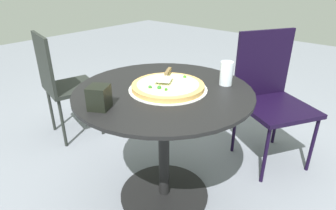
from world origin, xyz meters
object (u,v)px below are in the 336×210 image
(napkin_dispenser, at_px, (99,97))
(patio_chair_far, at_px, (270,91))
(pizza_server, at_px, (166,75))
(drinking_cup, at_px, (226,73))
(patio_table, at_px, (164,123))
(pizza_on_tray, at_px, (168,87))
(patio_chair_near, at_px, (61,80))

(napkin_dispenser, height_order, patio_chair_far, patio_chair_far)
(pizza_server, xyz_separation_m, drinking_cup, (0.21, -0.25, 0.01))
(pizza_server, bearing_deg, drinking_cup, -49.82)
(drinking_cup, bearing_deg, patio_chair_far, -6.42)
(pizza_server, relative_size, napkin_dispenser, 1.94)
(drinking_cup, distance_m, napkin_dispenser, 0.69)
(patio_table, distance_m, pizza_on_tray, 0.22)
(pizza_server, xyz_separation_m, patio_chair_near, (-0.05, 1.06, -0.27))
(pizza_on_tray, height_order, pizza_server, pizza_server)
(pizza_on_tray, height_order, napkin_dispenser, napkin_dispenser)
(pizza_server, bearing_deg, pizza_on_tray, -131.08)
(pizza_on_tray, bearing_deg, patio_table, 136.74)
(pizza_on_tray, bearing_deg, napkin_dispenser, 167.04)
(patio_table, bearing_deg, napkin_dispenser, 168.92)
(drinking_cup, xyz_separation_m, patio_chair_near, (-0.26, 1.31, -0.28))
(pizza_server, xyz_separation_m, patio_chair_far, (0.75, -0.31, -0.25))
(patio_chair_far, bearing_deg, patio_chair_near, 120.35)
(pizza_on_tray, relative_size, patio_chair_far, 0.45)
(patio_chair_near, bearing_deg, pizza_server, -87.38)
(napkin_dispenser, bearing_deg, patio_chair_far, 133.83)
(pizza_on_tray, xyz_separation_m, drinking_cup, (0.26, -0.19, 0.05))
(drinking_cup, bearing_deg, patio_chair_near, 101.19)
(patio_table, bearing_deg, patio_chair_far, -18.32)
(drinking_cup, height_order, patio_chair_near, patio_chair_near)
(patio_table, relative_size, pizza_on_tray, 2.28)
(patio_table, bearing_deg, drinking_cup, -37.30)
(pizza_on_tray, xyz_separation_m, napkin_dispenser, (-0.37, 0.09, 0.04))
(patio_table, height_order, patio_chair_far, patio_chair_far)
(drinking_cup, relative_size, patio_chair_far, 0.14)
(pizza_server, distance_m, patio_chair_far, 0.85)
(pizza_server, distance_m, drinking_cup, 0.33)
(patio_table, xyz_separation_m, patio_chair_far, (0.82, -0.27, 0.01))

